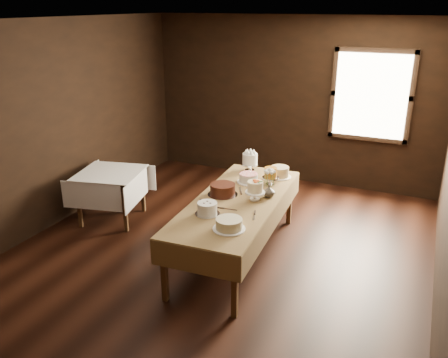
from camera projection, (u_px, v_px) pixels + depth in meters
floor at (218, 255)px, 5.88m from camera, size 5.00×6.00×0.01m
ceiling at (216, 20)px, 4.88m from camera, size 5.00×6.00×0.01m
wall_back at (291, 101)px, 7.94m from camera, size 5.00×0.02×2.80m
wall_front at (7, 280)px, 2.82m from camera, size 5.00×0.02×2.80m
wall_left at (50, 126)px, 6.34m from camera, size 0.02×6.00×2.80m
window at (371, 96)px, 7.32m from camera, size 1.10×0.05×1.30m
display_table at (237, 204)px, 5.60m from camera, size 1.09×2.51×0.76m
side_table at (110, 178)px, 6.63m from camera, size 1.03×1.03×0.72m
cake_meringue at (250, 163)px, 6.50m from camera, size 0.29×0.29×0.26m
cake_speckled at (280, 172)px, 6.28m from camera, size 0.31×0.31×0.15m
cake_lattice at (249, 178)px, 6.11m from camera, size 0.30×0.30×0.11m
cake_caramel at (271, 177)px, 5.99m from camera, size 0.22×0.22×0.25m
cake_chocolate at (223, 190)px, 5.69m from camera, size 0.43×0.43×0.14m
cake_flowers at (255, 192)px, 5.54m from camera, size 0.24×0.24×0.25m
cake_swirl at (207, 209)px, 5.17m from camera, size 0.28×0.28×0.14m
cake_cream at (229, 224)px, 4.84m from camera, size 0.34×0.34×0.12m
cake_server_a at (231, 209)px, 5.31m from camera, size 0.24×0.05×0.01m
cake_server_b at (254, 217)px, 5.12m from camera, size 0.09×0.24×0.01m
cake_server_c at (240, 189)px, 5.88m from camera, size 0.13×0.23×0.01m
cake_server_d at (270, 194)px, 5.75m from camera, size 0.19×0.19×0.01m
cake_server_e at (209, 204)px, 5.47m from camera, size 0.23×0.12×0.01m
flower_vase at (269, 191)px, 5.64m from camera, size 0.15×0.15×0.15m
flower_bouquet at (269, 176)px, 5.57m from camera, size 0.14×0.14×0.20m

